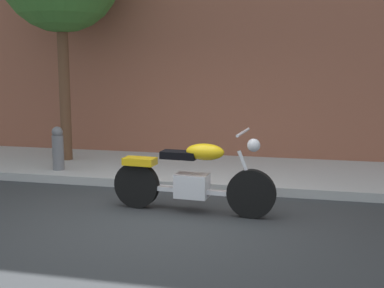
% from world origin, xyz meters
% --- Properties ---
extents(ground_plane, '(60.00, 60.00, 0.00)m').
position_xyz_m(ground_plane, '(0.00, 0.00, 0.00)').
color(ground_plane, '#303335').
extents(sidewalk, '(23.30, 2.51, 0.14)m').
position_xyz_m(sidewalk, '(0.00, 2.82, 0.07)').
color(sidewalk, '#AEAEAE').
rests_on(sidewalk, ground).
extents(motorcycle, '(2.25, 0.70, 1.14)m').
position_xyz_m(motorcycle, '(0.30, 0.50, 0.47)').
color(motorcycle, black).
rests_on(motorcycle, ground).
extents(fire_hydrant, '(0.20, 0.20, 0.91)m').
position_xyz_m(fire_hydrant, '(-2.48, 2.02, 0.46)').
color(fire_hydrant, slate).
rests_on(fire_hydrant, ground).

